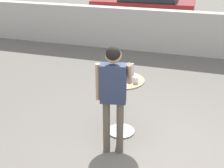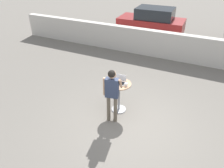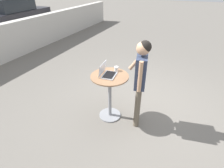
{
  "view_description": "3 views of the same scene",
  "coord_description": "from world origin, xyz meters",
  "px_view_note": "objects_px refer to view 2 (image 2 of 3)",
  "views": [
    {
      "loc": [
        0.66,
        -3.94,
        3.0
      ],
      "look_at": [
        -0.67,
        0.32,
        1.01
      ],
      "focal_mm": 50.0,
      "sensor_mm": 36.0,
      "label": 1
    },
    {
      "loc": [
        1.67,
        -4.67,
        4.42
      ],
      "look_at": [
        -0.69,
        0.29,
        1.1
      ],
      "focal_mm": 35.0,
      "sensor_mm": 36.0,
      "label": 2
    },
    {
      "loc": [
        -3.27,
        -0.65,
        2.59
      ],
      "look_at": [
        -0.68,
        0.47,
        0.89
      ],
      "focal_mm": 28.0,
      "sensor_mm": 36.0,
      "label": 3
    }
  ],
  "objects_px": {
    "parked_car_near_street": "(152,22)",
    "coffee_mug": "(126,84)",
    "cafe_table": "(119,92)",
    "laptop": "(120,81)",
    "standing_person": "(112,90)"
  },
  "relations": [
    {
      "from": "cafe_table",
      "to": "coffee_mug",
      "type": "distance_m",
      "value": 0.45
    },
    {
      "from": "cafe_table",
      "to": "laptop",
      "type": "bearing_deg",
      "value": 94.17
    },
    {
      "from": "laptop",
      "to": "parked_car_near_street",
      "type": "xyz_separation_m",
      "value": [
        -1.2,
        7.45,
        -0.19
      ]
    },
    {
      "from": "standing_person",
      "to": "parked_car_near_street",
      "type": "height_order",
      "value": "standing_person"
    },
    {
      "from": "laptop",
      "to": "coffee_mug",
      "type": "relative_size",
      "value": 3.16
    },
    {
      "from": "standing_person",
      "to": "parked_car_near_street",
      "type": "relative_size",
      "value": 0.45
    },
    {
      "from": "coffee_mug",
      "to": "laptop",
      "type": "bearing_deg",
      "value": 159.02
    },
    {
      "from": "laptop",
      "to": "coffee_mug",
      "type": "bearing_deg",
      "value": -20.98
    },
    {
      "from": "laptop",
      "to": "standing_person",
      "type": "height_order",
      "value": "standing_person"
    },
    {
      "from": "laptop",
      "to": "parked_car_near_street",
      "type": "height_order",
      "value": "parked_car_near_street"
    },
    {
      "from": "laptop",
      "to": "standing_person",
      "type": "relative_size",
      "value": 0.21
    },
    {
      "from": "coffee_mug",
      "to": "standing_person",
      "type": "xyz_separation_m",
      "value": [
        -0.21,
        -0.55,
        0.07
      ]
    },
    {
      "from": "cafe_table",
      "to": "laptop",
      "type": "relative_size",
      "value": 2.73
    },
    {
      "from": "coffee_mug",
      "to": "cafe_table",
      "type": "bearing_deg",
      "value": 171.06
    },
    {
      "from": "parked_car_near_street",
      "to": "coffee_mug",
      "type": "bearing_deg",
      "value": -79.18
    }
  ]
}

